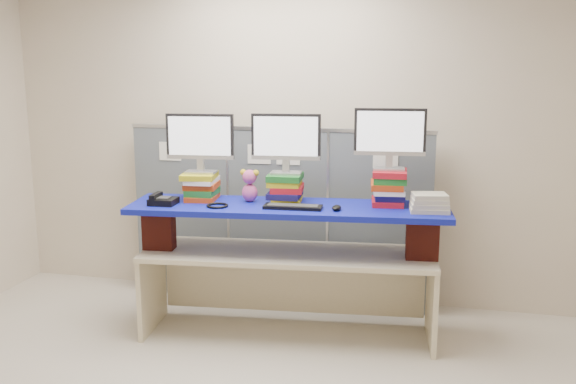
% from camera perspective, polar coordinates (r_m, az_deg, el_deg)
% --- Properties ---
extents(room, '(5.00, 4.00, 2.80)m').
position_cam_1_polar(room, '(3.67, -7.81, 1.05)').
color(room, beige).
rests_on(room, ground).
extents(cubicle_partition, '(2.60, 0.06, 1.53)m').
position_cam_1_polar(cubicle_partition, '(5.46, -0.93, -2.15)').
color(cubicle_partition, '#515960').
rests_on(cubicle_partition, ground).
extents(desk, '(2.23, 0.85, 0.66)m').
position_cam_1_polar(desk, '(4.86, 0.00, -6.83)').
color(desk, beige).
rests_on(desk, ground).
extents(brick_pier_left, '(0.24, 0.15, 0.31)m').
position_cam_1_polar(brick_pier_left, '(4.95, -11.40, -3.22)').
color(brick_pier_left, maroon).
rests_on(brick_pier_left, desk).
extents(brick_pier_right, '(0.24, 0.15, 0.31)m').
position_cam_1_polar(brick_pier_right, '(4.71, 11.85, -4.01)').
color(brick_pier_right, maroon).
rests_on(brick_pier_right, desk).
extents(blue_board, '(2.40, 0.82, 0.04)m').
position_cam_1_polar(blue_board, '(4.73, 0.00, -1.44)').
color(blue_board, '#0C1D98').
rests_on(blue_board, brick_pier_left).
extents(book_stack_left, '(0.29, 0.33, 0.21)m').
position_cam_1_polar(book_stack_left, '(4.95, -7.70, 0.54)').
color(book_stack_left, '#B93B11').
rests_on(book_stack_left, blue_board).
extents(book_stack_center, '(0.29, 0.32, 0.21)m').
position_cam_1_polar(book_stack_center, '(4.83, -0.20, 0.37)').
color(book_stack_center, gold).
rests_on(book_stack_center, blue_board).
extents(book_stack_right, '(0.28, 0.33, 0.26)m').
position_cam_1_polar(book_stack_right, '(4.78, 8.93, 0.46)').
color(book_stack_right, '#AB131F').
rests_on(book_stack_right, blue_board).
extents(monitor_left, '(0.52, 0.17, 0.45)m').
position_cam_1_polar(monitor_left, '(4.90, -7.83, 4.64)').
color(monitor_left, '#ABAAB0').
rests_on(monitor_left, book_stack_left).
extents(monitor_center, '(0.52, 0.17, 0.45)m').
position_cam_1_polar(monitor_center, '(4.77, -0.19, 4.65)').
color(monitor_center, '#ABAAB0').
rests_on(monitor_center, book_stack_center).
extents(monitor_right, '(0.52, 0.17, 0.45)m').
position_cam_1_polar(monitor_right, '(4.72, 9.04, 5.01)').
color(monitor_right, '#ABAAB0').
rests_on(monitor_right, book_stack_right).
extents(keyboard, '(0.43, 0.17, 0.03)m').
position_cam_1_polar(keyboard, '(4.62, 0.44, -1.32)').
color(keyboard, black).
rests_on(keyboard, blue_board).
extents(mouse, '(0.08, 0.13, 0.04)m').
position_cam_1_polar(mouse, '(4.58, 4.34, -1.40)').
color(mouse, black).
rests_on(mouse, blue_board).
extents(desk_phone, '(0.20, 0.18, 0.08)m').
position_cam_1_polar(desk_phone, '(4.84, -11.11, -0.74)').
color(desk_phone, black).
rests_on(desk_phone, blue_board).
extents(headset, '(0.17, 0.17, 0.02)m').
position_cam_1_polar(headset, '(4.71, -6.29, -1.21)').
color(headset, black).
rests_on(headset, blue_board).
extents(plush_toy, '(0.15, 0.11, 0.25)m').
position_cam_1_polar(plush_toy, '(4.84, -3.42, 0.61)').
color(plush_toy, '#D14F91').
rests_on(plush_toy, blue_board).
extents(binder_stack, '(0.30, 0.25, 0.13)m').
position_cam_1_polar(binder_stack, '(4.63, 12.46, -0.97)').
color(binder_stack, beige).
rests_on(binder_stack, blue_board).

